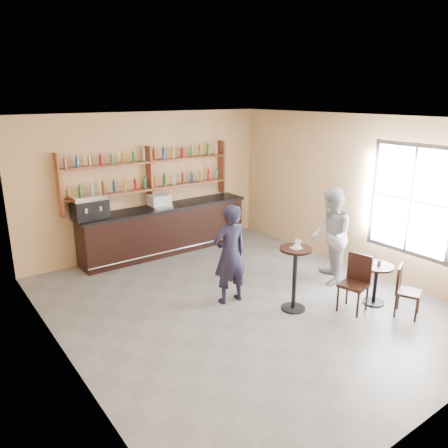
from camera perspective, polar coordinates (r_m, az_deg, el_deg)
floor at (r=7.87m, az=2.29°, el=-10.37°), size 7.00×7.00×0.00m
ceiling at (r=7.02m, az=2.60°, el=13.59°), size 7.00×7.00×0.00m
wall_back at (r=10.18m, az=-9.96°, el=5.22°), size 7.00×0.00×7.00m
wall_left at (r=5.98m, az=-20.74°, el=-3.74°), size 0.00×7.00×7.00m
wall_right at (r=9.40m, az=16.95°, el=3.80°), size 0.00×7.00×7.00m
window_pane at (r=8.73m, az=23.22°, el=2.89°), size 0.00×2.00×2.00m
window_frame at (r=8.72m, az=23.20°, el=2.89°), size 0.04×1.70×2.10m
shelf_unit at (r=10.03m, az=-9.68°, el=6.28°), size 4.00×0.26×1.40m
liquor_bottles at (r=10.00m, az=-9.73°, el=7.24°), size 3.68×0.10×1.00m
bar_counter at (r=10.23m, az=-7.69°, el=-0.68°), size 4.08×0.80×1.10m
espresso_machine at (r=9.36m, az=-17.15°, el=2.16°), size 0.71×0.47×0.49m
pastry_case at (r=9.99m, az=-8.47°, el=3.00°), size 0.48×0.39×0.29m
pedestal_table at (r=7.54m, az=9.19°, el=-7.12°), size 0.71×0.71×1.12m
napkin at (r=7.34m, az=9.39°, el=-3.09°), size 0.17×0.17×0.00m
donut at (r=7.33m, az=9.51°, el=-2.91°), size 0.17×0.17×0.05m
cup_pedestal at (r=7.48m, az=9.62°, el=-2.37°), size 0.14×0.14×0.09m
man_main at (r=7.61m, az=0.77°, el=-3.98°), size 0.68×0.47×1.79m
cafe_table at (r=8.18m, az=19.15°, el=-7.45°), size 0.65×0.65×0.72m
cup_cafe at (r=8.07m, az=19.62°, el=-4.74°), size 0.12×0.12×0.09m
chair_west at (r=7.74m, az=16.56°, el=-7.56°), size 0.51×0.51×0.98m
chair_south at (r=7.91m, az=22.97°, el=-8.15°), size 0.50×0.50×0.87m
patron_second at (r=8.67m, az=13.71°, el=-1.54°), size 1.12×1.15×1.87m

